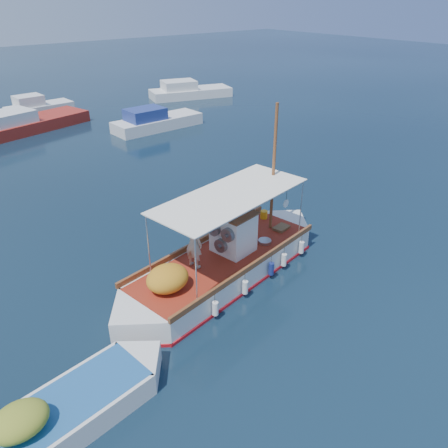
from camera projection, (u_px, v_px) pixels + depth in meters
ground at (233, 266)px, 15.99m from camera, size 160.00×160.00×0.00m
fishing_caique at (223, 265)px, 15.14m from camera, size 9.42×3.59×5.81m
dinghy at (56, 421)px, 9.88m from camera, size 5.94×2.19×1.46m
bg_boat_n at (22, 125)px, 30.91m from camera, size 9.44×4.86×1.80m
bg_boat_ne at (155, 122)px, 31.61m from camera, size 6.64×2.34×1.80m
bg_boat_e at (188, 92)px, 40.97m from camera, size 7.92×4.64×1.80m
bg_boat_far_n at (38, 108)px, 35.31m from camera, size 5.19×2.30×1.80m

